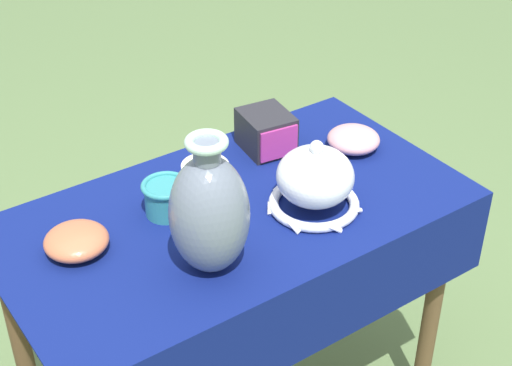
{
  "coord_description": "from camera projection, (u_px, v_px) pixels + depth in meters",
  "views": [
    {
      "loc": [
        -0.75,
        -1.16,
        1.69
      ],
      "look_at": [
        0.0,
        -0.09,
        0.8
      ],
      "focal_mm": 55.0,
      "sensor_mm": 36.0,
      "label": 1
    }
  ],
  "objects": [
    {
      "name": "display_table",
      "position": [
        237.0,
        244.0,
        1.74
      ],
      "size": [
        1.03,
        0.56,
        0.69
      ],
      "color": "brown",
      "rests_on": "ground_plane"
    },
    {
      "name": "vase_tall_bulbous",
      "position": [
        209.0,
        213.0,
        1.47
      ],
      "size": [
        0.15,
        0.15,
        0.29
      ],
      "color": "slate",
      "rests_on": "display_table"
    },
    {
      "name": "vase_dome_bell",
      "position": [
        315.0,
        182.0,
        1.67
      ],
      "size": [
        0.21,
        0.21,
        0.17
      ],
      "color": "white",
      "rests_on": "display_table"
    },
    {
      "name": "mosaic_tile_box",
      "position": [
        266.0,
        132.0,
        1.88
      ],
      "size": [
        0.13,
        0.14,
        0.09
      ],
      "rotation": [
        0.0,
        0.0,
        -0.13
      ],
      "color": "#232328",
      "rests_on": "display_table"
    },
    {
      "name": "bowl_shallow_rose",
      "position": [
        353.0,
        139.0,
        1.89
      ],
      "size": [
        0.13,
        0.13,
        0.05
      ],
      "primitive_type": "ellipsoid",
      "color": "#D19399",
      "rests_on": "display_table"
    },
    {
      "name": "bowl_shallow_terracotta",
      "position": [
        76.0,
        241.0,
        1.57
      ],
      "size": [
        0.13,
        0.13,
        0.05
      ],
      "primitive_type": "ellipsoid",
      "color": "#BC6642",
      "rests_on": "display_table"
    },
    {
      "name": "pot_squat_ivory",
      "position": [
        205.0,
        175.0,
        1.76
      ],
      "size": [
        0.11,
        0.11,
        0.05
      ],
      "primitive_type": "cylinder",
      "color": "white",
      "rests_on": "display_table"
    },
    {
      "name": "cup_wide_teal",
      "position": [
        166.0,
        197.0,
        1.67
      ],
      "size": [
        0.1,
        0.1,
        0.08
      ],
      "color": "teal",
      "rests_on": "display_table"
    }
  ]
}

